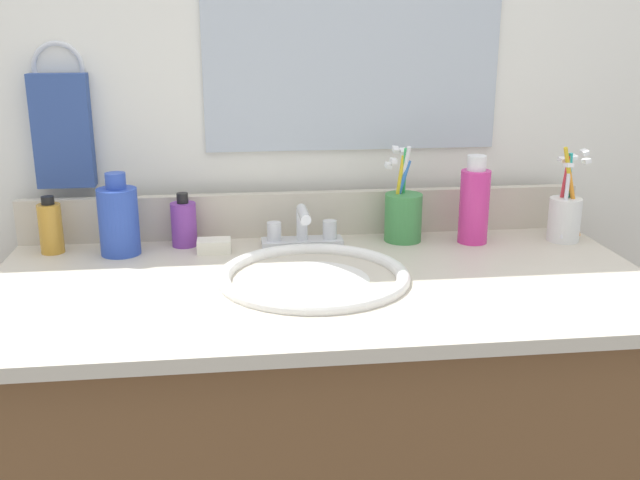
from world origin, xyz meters
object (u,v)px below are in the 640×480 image
at_px(cup_white_ceramic, 565,215).
at_px(cup_green, 403,215).
at_px(bottle_soap_pink, 474,203).
at_px(bottle_oil_amber, 51,227).
at_px(bottle_cream_purple, 184,223).
at_px(faucet, 302,232).
at_px(bottle_shampoo_blue, 119,219).
at_px(soap_bar, 214,246).
at_px(hand_towel, 63,131).

xyz_separation_m(cup_white_ceramic, cup_green, (-0.32, 0.04, 0.00)).
bearing_deg(cup_green, bottle_soap_pink, -11.78).
bearing_deg(bottle_oil_amber, cup_green, -0.14).
xyz_separation_m(bottle_cream_purple, bottle_oil_amber, (-0.25, -0.02, 0.00)).
relative_size(faucet, bottle_shampoo_blue, 1.02).
relative_size(bottle_cream_purple, bottle_oil_amber, 0.96).
bearing_deg(faucet, cup_green, 3.67).
distance_m(faucet, bottle_shampoo_blue, 0.35).
bearing_deg(bottle_oil_amber, bottle_shampoo_blue, -10.65).
xyz_separation_m(bottle_oil_amber, cup_green, (0.68, -0.00, 0.00)).
height_order(bottle_oil_amber, cup_white_ceramic, cup_white_ceramic).
bearing_deg(bottle_oil_amber, bottle_cream_purple, 3.48).
xyz_separation_m(bottle_shampoo_blue, soap_bar, (0.18, -0.01, -0.06)).
distance_m(bottle_oil_amber, cup_green, 0.68).
height_order(bottle_cream_purple, bottle_oil_amber, bottle_oil_amber).
xyz_separation_m(hand_towel, faucet, (0.46, -0.10, -0.19)).
height_order(bottle_shampoo_blue, soap_bar, bottle_shampoo_blue).
bearing_deg(cup_green, cup_white_ceramic, -7.14).
xyz_separation_m(hand_towel, bottle_oil_amber, (-0.02, -0.08, -0.17)).
height_order(cup_white_ceramic, cup_green, cup_green).
bearing_deg(cup_white_ceramic, soap_bar, 179.16).
bearing_deg(cup_green, bottle_shampoo_blue, -177.62).
distance_m(bottle_oil_amber, cup_white_ceramic, 1.01).
relative_size(faucet, bottle_cream_purple, 1.51).
relative_size(bottle_shampoo_blue, soap_bar, 2.45).
xyz_separation_m(faucet, soap_bar, (-0.17, -0.02, -0.02)).
bearing_deg(bottle_shampoo_blue, cup_green, 2.38).
bearing_deg(cup_white_ceramic, bottle_oil_amber, 177.60).
distance_m(hand_towel, cup_green, 0.69).
bearing_deg(bottle_shampoo_blue, bottle_cream_purple, 18.70).
bearing_deg(bottle_oil_amber, faucet, -1.77).
bearing_deg(bottle_oil_amber, hand_towel, 76.16).
xyz_separation_m(faucet, bottle_cream_purple, (-0.23, 0.03, 0.02)).
distance_m(cup_green, soap_bar, 0.38).
bearing_deg(cup_green, hand_towel, 172.55).
height_order(bottle_cream_purple, cup_green, cup_green).
height_order(faucet, bottle_cream_purple, bottle_cream_purple).
xyz_separation_m(faucet, bottle_shampoo_blue, (-0.35, -0.01, 0.04)).
height_order(bottle_cream_purple, cup_white_ceramic, cup_white_ceramic).
relative_size(bottle_cream_purple, cup_green, 0.55).
distance_m(faucet, bottle_oil_amber, 0.48).
distance_m(bottle_shampoo_blue, cup_green, 0.55).
bearing_deg(cup_white_ceramic, faucet, 177.03).
height_order(bottle_shampoo_blue, bottle_soap_pink, bottle_soap_pink).
xyz_separation_m(faucet, cup_green, (0.20, 0.01, 0.03)).
distance_m(hand_towel, soap_bar, 0.37).
xyz_separation_m(hand_towel, soap_bar, (0.29, -0.12, -0.21)).
bearing_deg(cup_green, bottle_cream_purple, 177.78).
relative_size(hand_towel, bottle_shampoo_blue, 1.40).
height_order(bottle_cream_purple, bottle_shampoo_blue, bottle_shampoo_blue).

